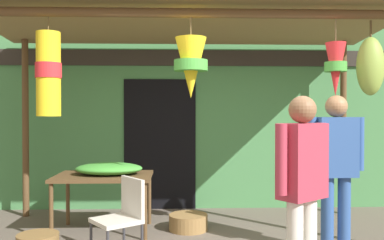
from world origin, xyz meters
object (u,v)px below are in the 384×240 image
(flower_heap_on_table, at_px, (110,169))
(vendor_in_orange, at_px, (302,179))
(folding_chair, at_px, (123,213))
(display_table, at_px, (104,181))
(wicker_basket_spare, at_px, (188,222))
(customer_foreground, at_px, (336,161))

(flower_heap_on_table, relative_size, vendor_in_orange, 0.51)
(folding_chair, relative_size, vendor_in_orange, 0.52)
(folding_chair, bearing_deg, vendor_in_orange, -27.40)
(display_table, bearing_deg, wicker_basket_spare, 2.60)
(folding_chair, bearing_deg, flower_heap_on_table, 105.25)
(vendor_in_orange, bearing_deg, display_table, 135.10)
(wicker_basket_spare, distance_m, customer_foreground, 2.01)
(flower_heap_on_table, bearing_deg, display_table, -171.02)
(flower_heap_on_table, height_order, folding_chair, flower_heap_on_table)
(folding_chair, height_order, customer_foreground, customer_foreground)
(display_table, xyz_separation_m, wicker_basket_spare, (1.05, 0.05, -0.54))
(folding_chair, distance_m, wicker_basket_spare, 1.40)
(vendor_in_orange, bearing_deg, wicker_basket_spare, 113.75)
(display_table, relative_size, customer_foreground, 0.71)
(wicker_basket_spare, bearing_deg, vendor_in_orange, -66.25)
(flower_heap_on_table, xyz_separation_m, folding_chair, (0.31, -1.13, -0.29))
(wicker_basket_spare, height_order, vendor_in_orange, vendor_in_orange)
(folding_chair, height_order, vendor_in_orange, vendor_in_orange)
(flower_heap_on_table, relative_size, customer_foreground, 0.50)
(flower_heap_on_table, xyz_separation_m, customer_foreground, (2.48, -0.94, 0.20))
(display_table, bearing_deg, vendor_in_orange, -44.90)
(wicker_basket_spare, distance_m, vendor_in_orange, 2.30)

